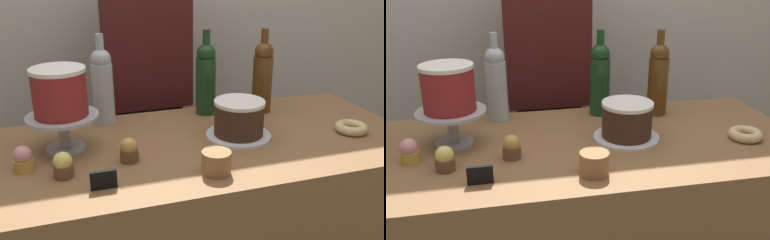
% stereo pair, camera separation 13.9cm
% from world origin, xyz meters
% --- Properties ---
extents(cake_stand_pedestal, '(0.22, 0.22, 0.12)m').
position_xyz_m(cake_stand_pedestal, '(-0.40, 0.07, 0.98)').
color(cake_stand_pedestal, '#B2B2B7').
rests_on(cake_stand_pedestal, display_counter).
extents(white_layer_cake, '(0.17, 0.17, 0.15)m').
position_xyz_m(white_layer_cake, '(-0.40, 0.07, 1.09)').
color(white_layer_cake, maroon).
rests_on(white_layer_cake, cake_stand_pedestal).
extents(silver_serving_platter, '(0.22, 0.22, 0.01)m').
position_xyz_m(silver_serving_platter, '(0.17, 0.00, 0.90)').
color(silver_serving_platter, white).
rests_on(silver_serving_platter, display_counter).
extents(chocolate_round_cake, '(0.17, 0.17, 0.12)m').
position_xyz_m(chocolate_round_cake, '(0.17, 0.00, 0.97)').
color(chocolate_round_cake, '#3D2619').
rests_on(chocolate_round_cake, silver_serving_platter).
extents(wine_bottle_green, '(0.08, 0.08, 0.33)m').
position_xyz_m(wine_bottle_green, '(0.14, 0.26, 1.04)').
color(wine_bottle_green, '#193D1E').
rests_on(wine_bottle_green, display_counter).
extents(wine_bottle_amber, '(0.08, 0.08, 0.33)m').
position_xyz_m(wine_bottle_amber, '(0.36, 0.21, 1.04)').
color(wine_bottle_amber, '#5B3814').
rests_on(wine_bottle_amber, display_counter).
extents(wine_bottle_clear, '(0.08, 0.08, 0.33)m').
position_xyz_m(wine_bottle_clear, '(-0.25, 0.28, 1.04)').
color(wine_bottle_clear, '#B2BCC1').
rests_on(wine_bottle_clear, display_counter).
extents(cupcake_strawberry, '(0.06, 0.06, 0.07)m').
position_xyz_m(cupcake_strawberry, '(-0.52, -0.04, 0.93)').
color(cupcake_strawberry, gold).
rests_on(cupcake_strawberry, display_counter).
extents(cupcake_lemon, '(0.06, 0.06, 0.07)m').
position_xyz_m(cupcake_lemon, '(-0.41, -0.11, 0.93)').
color(cupcake_lemon, brown).
rests_on(cupcake_lemon, display_counter).
extents(cupcake_caramel, '(0.06, 0.06, 0.07)m').
position_xyz_m(cupcake_caramel, '(-0.22, -0.07, 0.93)').
color(cupcake_caramel, brown).
rests_on(cupcake_caramel, display_counter).
extents(donut_glazed, '(0.11, 0.11, 0.03)m').
position_xyz_m(donut_glazed, '(0.56, -0.08, 0.91)').
color(donut_glazed, '#E0C17F').
rests_on(donut_glazed, display_counter).
extents(cookie_stack, '(0.08, 0.08, 0.07)m').
position_xyz_m(cookie_stack, '(0.00, -0.22, 0.93)').
color(cookie_stack, olive).
rests_on(cookie_stack, display_counter).
extents(price_sign_chalkboard, '(0.07, 0.01, 0.05)m').
position_xyz_m(price_sign_chalkboard, '(-0.31, -0.21, 0.92)').
color(price_sign_chalkboard, black).
rests_on(price_sign_chalkboard, display_counter).
extents(barista_figure, '(0.36, 0.22, 1.60)m').
position_xyz_m(barista_figure, '(-0.02, 0.60, 0.84)').
color(barista_figure, black).
rests_on(barista_figure, ground_plane).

